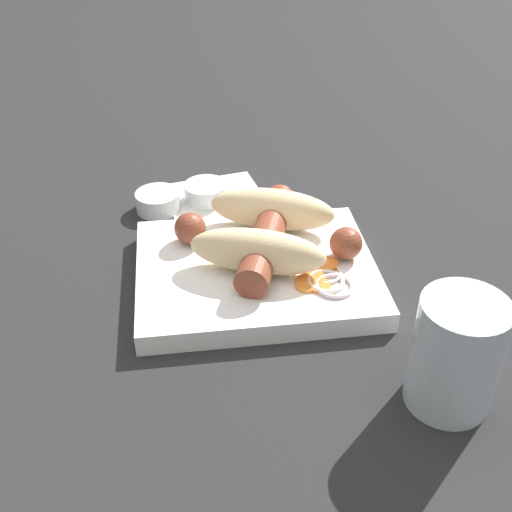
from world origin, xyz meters
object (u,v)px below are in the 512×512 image
at_px(food_tray, 256,273).
at_px(condiment_cup_far, 158,202).
at_px(sausage, 267,237).
at_px(drink_glass, 456,354).
at_px(bread_roll, 265,229).
at_px(condiment_cup_near, 206,194).

distance_m(food_tray, condiment_cup_far, 0.19).
relative_size(food_tray, condiment_cup_far, 4.50).
bearing_deg(sausage, drink_glass, -59.17).
height_order(sausage, drink_glass, drink_glass).
distance_m(food_tray, sausage, 0.04).
bearing_deg(bread_roll, condiment_cup_far, 130.63).
distance_m(condiment_cup_far, drink_glass, 0.43).
bearing_deg(sausage, condiment_cup_near, 109.98).
xyz_separation_m(condiment_cup_near, drink_glass, (0.18, -0.36, 0.04)).
bearing_deg(drink_glass, bread_roll, 120.51).
bearing_deg(condiment_cup_far, sausage, -50.07).
bearing_deg(condiment_cup_far, condiment_cup_near, 13.06).
bearing_deg(drink_glass, sausage, 120.83).
bearing_deg(bread_roll, sausage, -74.65).
bearing_deg(bread_roll, condiment_cup_near, 110.13).
relative_size(bread_roll, condiment_cup_far, 3.14).
bearing_deg(condiment_cup_far, bread_roll, -49.37).
bearing_deg(condiment_cup_far, food_tray, -57.90).
xyz_separation_m(food_tray, bread_roll, (0.01, 0.03, 0.04)).
height_order(bread_roll, drink_glass, drink_glass).
xyz_separation_m(sausage, condiment_cup_near, (-0.06, 0.15, -0.03)).
distance_m(bread_roll, sausage, 0.01).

